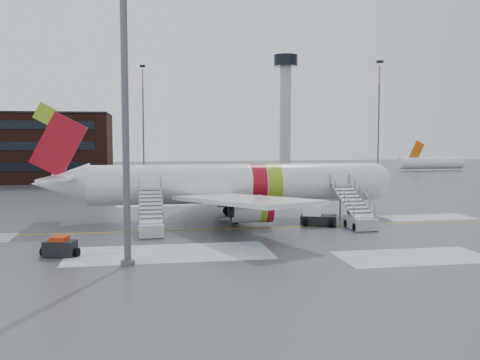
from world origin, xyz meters
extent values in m
plane|color=#494C4F|center=(0.00, 0.00, 0.00)|extent=(260.00, 260.00, 0.00)
cylinder|color=white|center=(1.11, 4.31, 3.50)|extent=(28.00, 3.80, 3.80)
sphere|color=white|center=(15.11, 4.31, 3.50)|extent=(3.80, 3.80, 3.80)
cube|color=black|center=(16.16, 4.31, 4.00)|extent=(1.09, 1.60, 0.97)
cone|color=white|center=(-15.29, 4.31, 3.75)|extent=(5.20, 3.72, 3.72)
cube|color=#A00C1B|center=(-15.39, 4.31, 7.30)|extent=(5.27, 0.30, 6.09)
cube|color=#8BB11C|center=(-16.49, 4.31, 10.10)|extent=(2.16, 0.26, 2.16)
cube|color=white|center=(-15.09, 6.91, 4.40)|extent=(3.07, 4.85, 0.18)
cube|color=white|center=(-15.09, 1.71, 4.40)|extent=(3.07, 4.85, 0.18)
cube|color=white|center=(0.11, 12.81, 2.90)|extent=(10.72, 15.97, 1.13)
cube|color=white|center=(0.11, -4.19, 2.90)|extent=(10.72, 15.97, 1.13)
cylinder|color=white|center=(1.61, 9.51, 1.55)|extent=(3.40, 2.10, 2.10)
cylinder|color=white|center=(1.61, -0.89, 1.55)|extent=(3.40, 2.10, 2.10)
cylinder|color=#595B60|center=(13.11, 4.31, 0.90)|extent=(0.20, 0.20, 1.80)
cylinder|color=black|center=(13.11, 4.31, 0.45)|extent=(0.90, 0.56, 0.90)
cylinder|color=black|center=(0.61, 6.71, 0.45)|extent=(0.90, 0.56, 0.90)
cylinder|color=black|center=(0.61, 1.91, 0.45)|extent=(0.90, 0.56, 0.90)
cube|color=#A7A9AE|center=(10.88, -2.99, 0.55)|extent=(2.00, 3.20, 1.00)
cube|color=#A7A9AE|center=(10.88, -0.89, 2.23)|extent=(1.90, 5.87, 2.52)
cube|color=#A7A9AE|center=(10.88, 2.41, 3.40)|extent=(1.90, 1.40, 0.15)
cylinder|color=#595B60|center=(10.88, 2.01, 1.70)|extent=(0.16, 0.16, 3.40)
cylinder|color=black|center=(9.98, -3.99, 0.35)|extent=(0.25, 0.70, 0.70)
cylinder|color=black|center=(11.78, -1.99, 0.35)|extent=(0.25, 0.70, 0.70)
cube|color=#B3B7BB|center=(-7.19, -2.99, 0.55)|extent=(2.00, 3.20, 1.00)
cube|color=#B3B7BB|center=(-7.19, -0.89, 2.23)|extent=(1.90, 5.87, 2.52)
cube|color=#B3B7BB|center=(-7.19, 2.41, 3.40)|extent=(1.90, 1.40, 0.15)
cylinder|color=#595B60|center=(-7.19, 2.01, 1.70)|extent=(0.16, 0.16, 3.40)
cylinder|color=black|center=(-8.09, -3.99, 0.35)|extent=(0.25, 0.70, 0.70)
cylinder|color=black|center=(-6.29, -1.99, 0.35)|extent=(0.25, 0.70, 0.70)
cube|color=black|center=(7.86, -0.59, 0.52)|extent=(3.61, 2.74, 0.80)
cube|color=white|center=(7.32, -0.39, 1.32)|extent=(2.07, 2.07, 1.03)
cube|color=black|center=(7.32, -0.39, 1.72)|extent=(1.81, 1.88, 0.17)
cylinder|color=black|center=(6.50, -0.94, 0.40)|extent=(0.61, 0.87, 0.80)
cylinder|color=black|center=(8.65, -1.75, 0.40)|extent=(0.61, 0.87, 0.80)
cylinder|color=black|center=(7.07, 0.56, 0.40)|extent=(0.61, 0.87, 0.80)
cylinder|color=black|center=(9.21, -0.25, 0.40)|extent=(0.61, 0.87, 0.80)
cube|color=black|center=(-13.31, -9.71, 0.56)|extent=(2.27, 1.70, 1.01)
cube|color=red|center=(-13.31, -9.71, 1.16)|extent=(1.27, 1.34, 0.40)
cylinder|color=black|center=(-14.12, -9.71, 0.30)|extent=(1.13, 0.85, 0.61)
cylinder|color=black|center=(-12.50, -9.71, 0.30)|extent=(1.13, 0.85, 0.61)
cylinder|color=#595B60|center=(-8.75, -12.89, 8.77)|extent=(0.44, 0.44, 17.55)
cylinder|color=#595B60|center=(-8.75, -12.89, 0.15)|extent=(0.90, 0.90, 0.30)
cylinder|color=#B2B5BA|center=(30.00, 95.00, 14.00)|extent=(3.00, 3.00, 28.00)
cylinder|color=black|center=(30.00, 95.00, 28.50)|extent=(6.40, 6.40, 3.00)
cylinder|color=#595B60|center=(42.00, 62.00, 9.60)|extent=(0.36, 0.36, 19.20)
cylinder|color=#CC7272|center=(42.00, 62.00, 21.12)|extent=(0.32, 0.32, 4.32)
cube|color=black|center=(42.00, 62.00, 24.00)|extent=(1.20, 1.20, 0.50)
cylinder|color=#595B60|center=(-8.00, 78.00, 9.60)|extent=(0.36, 0.36, 19.20)
cylinder|color=#CC7272|center=(-8.00, 78.00, 21.12)|extent=(0.32, 0.32, 4.32)
cube|color=black|center=(-8.00, 78.00, 24.00)|extent=(1.20, 1.20, 0.50)
camera|label=1|loc=(-7.54, -46.68, 8.04)|focal=40.00mm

